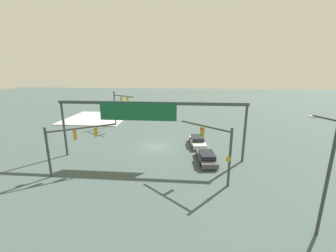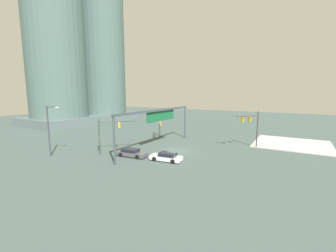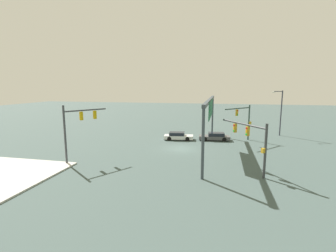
{
  "view_description": "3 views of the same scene",
  "coord_description": "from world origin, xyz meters",
  "px_view_note": "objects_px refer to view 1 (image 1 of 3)",
  "views": [
    {
      "loc": [
        -4.15,
        27.9,
        10.39
      ],
      "look_at": [
        -1.37,
        -2.75,
        2.28
      ],
      "focal_mm": 23.35,
      "sensor_mm": 36.0,
      "label": 1
    },
    {
      "loc": [
        -31.48,
        -16.86,
        9.5
      ],
      "look_at": [
        0.38,
        2.02,
        3.99
      ],
      "focal_mm": 23.5,
      "sensor_mm": 36.0,
      "label": 2
    },
    {
      "loc": [
        32.38,
        5.4,
        8.38
      ],
      "look_at": [
        -2.64,
        -2.27,
        2.63
      ],
      "focal_mm": 26.56,
      "sensor_mm": 36.0,
      "label": 3
    }
  ],
  "objects_px": {
    "traffic_signal_near_corner": "(119,104)",
    "sedan_car_waiting_far": "(197,141)",
    "sedan_car_approaching": "(207,157)",
    "streetlamp_curved_arm": "(326,170)",
    "traffic_signal_opposite_side": "(218,144)",
    "traffic_signal_cross_street": "(68,140)"
  },
  "relations": [
    {
      "from": "traffic_signal_opposite_side",
      "to": "streetlamp_curved_arm",
      "type": "distance_m",
      "value": 8.42
    },
    {
      "from": "traffic_signal_near_corner",
      "to": "sedan_car_waiting_far",
      "type": "height_order",
      "value": "traffic_signal_near_corner"
    },
    {
      "from": "traffic_signal_cross_street",
      "to": "streetlamp_curved_arm",
      "type": "distance_m",
      "value": 21.25
    },
    {
      "from": "streetlamp_curved_arm",
      "to": "sedan_car_approaching",
      "type": "distance_m",
      "value": 12.82
    },
    {
      "from": "streetlamp_curved_arm",
      "to": "sedan_car_approaching",
      "type": "xyz_separation_m",
      "value": [
        6.13,
        -10.58,
        -3.85
      ]
    },
    {
      "from": "traffic_signal_near_corner",
      "to": "traffic_signal_opposite_side",
      "type": "height_order",
      "value": "traffic_signal_near_corner"
    },
    {
      "from": "traffic_signal_near_corner",
      "to": "sedan_car_approaching",
      "type": "height_order",
      "value": "traffic_signal_near_corner"
    },
    {
      "from": "traffic_signal_opposite_side",
      "to": "streetlamp_curved_arm",
      "type": "relative_size",
      "value": 0.72
    },
    {
      "from": "traffic_signal_near_corner",
      "to": "sedan_car_waiting_far",
      "type": "xyz_separation_m",
      "value": [
        -13.78,
        8.99,
        -3.71
      ]
    },
    {
      "from": "sedan_car_waiting_far",
      "to": "streetlamp_curved_arm",
      "type": "bearing_deg",
      "value": 16.5
    },
    {
      "from": "traffic_signal_opposite_side",
      "to": "traffic_signal_cross_street",
      "type": "height_order",
      "value": "traffic_signal_opposite_side"
    },
    {
      "from": "streetlamp_curved_arm",
      "to": "sedan_car_waiting_far",
      "type": "height_order",
      "value": "streetlamp_curved_arm"
    },
    {
      "from": "traffic_signal_near_corner",
      "to": "sedan_car_approaching",
      "type": "bearing_deg",
      "value": -12.78
    },
    {
      "from": "sedan_car_approaching",
      "to": "traffic_signal_near_corner",
      "type": "bearing_deg",
      "value": 39.09
    },
    {
      "from": "traffic_signal_opposite_side",
      "to": "streetlamp_curved_arm",
      "type": "bearing_deg",
      "value": 172.07
    },
    {
      "from": "traffic_signal_near_corner",
      "to": "sedan_car_approaching",
      "type": "distance_m",
      "value": 21.02
    },
    {
      "from": "streetlamp_curved_arm",
      "to": "sedan_car_approaching",
      "type": "height_order",
      "value": "streetlamp_curved_arm"
    },
    {
      "from": "traffic_signal_near_corner",
      "to": "streetlamp_curved_arm",
      "type": "relative_size",
      "value": 0.83
    },
    {
      "from": "streetlamp_curved_arm",
      "to": "sedan_car_waiting_far",
      "type": "relative_size",
      "value": 1.62
    },
    {
      "from": "streetlamp_curved_arm",
      "to": "sedan_car_waiting_far",
      "type": "xyz_separation_m",
      "value": [
        6.94,
        -16.26,
        -3.86
      ]
    },
    {
      "from": "traffic_signal_near_corner",
      "to": "traffic_signal_opposite_side",
      "type": "xyz_separation_m",
      "value": [
        -15.14,
        18.99,
        -0.58
      ]
    },
    {
      "from": "traffic_signal_cross_street",
      "to": "traffic_signal_near_corner",
      "type": "bearing_deg",
      "value": 58.02
    }
  ]
}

